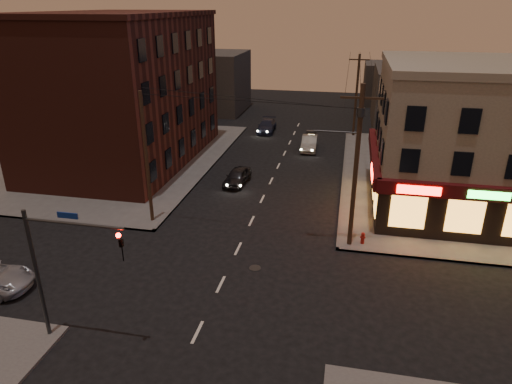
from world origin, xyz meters
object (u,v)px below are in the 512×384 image
(sedan_near, at_px, (237,177))
(fire_hydrant, at_px, (363,237))
(sedan_mid, at_px, (309,143))
(sedan_far, at_px, (267,126))

(sedan_near, relative_size, fire_hydrant, 5.12)
(sedan_mid, distance_m, fire_hydrant, 20.41)
(sedan_mid, bearing_deg, fire_hydrant, -76.82)
(sedan_mid, xyz_separation_m, sedan_far, (-5.67, 6.22, -0.04))
(sedan_near, xyz_separation_m, sedan_far, (-0.65, 17.26, 0.01))
(sedan_far, relative_size, fire_hydrant, 6.11)
(fire_hydrant, bearing_deg, sedan_near, 139.82)
(sedan_mid, height_order, sedan_far, sedan_mid)
(sedan_far, bearing_deg, sedan_near, -89.89)
(sedan_mid, bearing_deg, sedan_near, -116.24)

